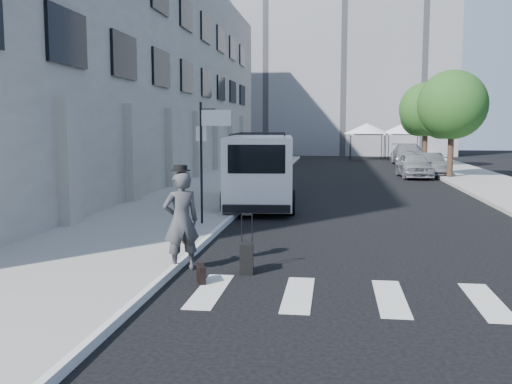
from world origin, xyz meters
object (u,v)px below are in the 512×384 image
(briefcase, at_px, (201,274))
(suitcase, at_px, (247,258))
(businessman, at_px, (181,221))
(cargo_van, at_px, (261,170))
(parked_car_a, at_px, (414,165))
(parked_car_b, at_px, (429,165))
(parked_car_c, at_px, (408,154))

(briefcase, bearing_deg, suitcase, 26.67)
(businessman, relative_size, suitcase, 1.74)
(businessman, bearing_deg, cargo_van, -123.89)
(briefcase, bearing_deg, parked_car_a, 51.53)
(parked_car_a, bearing_deg, parked_car_b, 49.24)
(businessman, xyz_separation_m, suitcase, (1.36, -0.04, -0.72))
(briefcase, distance_m, cargo_van, 10.78)
(suitcase, distance_m, cargo_van, 9.97)
(cargo_van, bearing_deg, businessman, -97.24)
(parked_car_a, bearing_deg, parked_car_c, 82.17)
(parked_car_b, bearing_deg, suitcase, -110.86)
(businessman, distance_m, briefcase, 1.38)
(briefcase, bearing_deg, parked_car_b, 50.18)
(parked_car_a, relative_size, parked_car_c, 0.76)
(parked_car_c, bearing_deg, suitcase, -102.81)
(suitcase, height_order, parked_car_a, parked_car_a)
(suitcase, relative_size, cargo_van, 0.17)
(briefcase, distance_m, suitcase, 1.13)
(suitcase, height_order, cargo_van, cargo_van)
(parked_car_b, height_order, parked_car_c, parked_car_c)
(cargo_van, xyz_separation_m, parked_car_a, (7.29, 12.59, -0.60))
(parked_car_a, height_order, parked_car_c, parked_car_c)
(suitcase, distance_m, parked_car_c, 34.09)
(businessman, height_order, briefcase, businessman)
(briefcase, height_order, parked_car_b, parked_car_b)
(parked_car_b, bearing_deg, parked_car_c, 86.29)
(businessman, relative_size, parked_car_a, 0.48)
(suitcase, relative_size, parked_car_a, 0.28)
(briefcase, distance_m, parked_car_a, 24.36)
(businessman, bearing_deg, suitcase, 146.70)
(parked_car_b, relative_size, parked_car_c, 0.74)
(parked_car_a, bearing_deg, briefcase, -109.20)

